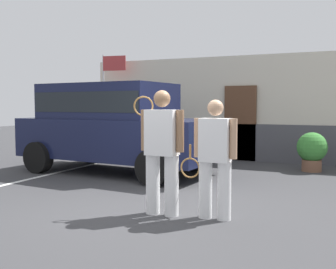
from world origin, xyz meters
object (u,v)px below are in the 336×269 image
object	(u,v)px
potted_plant_by_porch	(312,150)
tennis_player_man	(162,150)
flag_pole	(109,86)
parked_suv	(113,123)
tennis_player_woman	(215,158)

from	to	relation	value
potted_plant_by_porch	tennis_player_man	bearing A→B (deg)	-109.00
flag_pole	parked_suv	bearing A→B (deg)	-55.94
parked_suv	potted_plant_by_porch	distance (m)	4.71
parked_suv	tennis_player_woman	size ratio (longest dim) A/B	2.89
tennis_player_man	potted_plant_by_porch	world-z (taller)	tennis_player_man
tennis_player_woman	parked_suv	bearing A→B (deg)	-39.42
parked_suv	flag_pole	world-z (taller)	flag_pole
parked_suv	tennis_player_woman	world-z (taller)	parked_suv
tennis_player_man	potted_plant_by_porch	size ratio (longest dim) A/B	1.92
flag_pole	potted_plant_by_porch	bearing A→B (deg)	-7.33
tennis_player_man	tennis_player_woman	world-z (taller)	tennis_player_man
tennis_player_man	tennis_player_woman	size ratio (longest dim) A/B	1.08
parked_suv	potted_plant_by_porch	size ratio (longest dim) A/B	5.13
tennis_player_man	flag_pole	size ratio (longest dim) A/B	0.57
tennis_player_man	flag_pole	bearing A→B (deg)	-51.72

